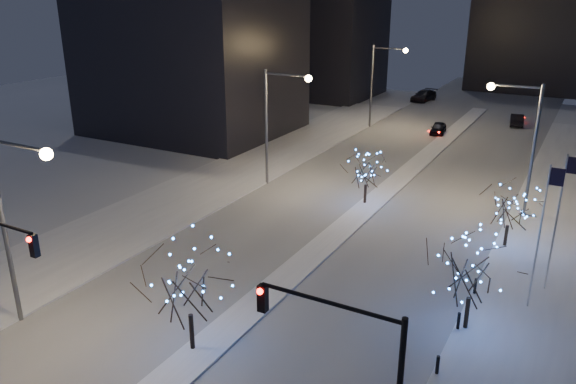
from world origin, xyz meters
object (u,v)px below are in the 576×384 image
Objects in this scene: street_lamp_w_far at (380,75)px; car_far at (424,96)px; holiday_tree_median_near at (188,282)px; holiday_tree_plaza_far at (510,207)px; street_lamp_w_mid at (277,113)px; car_near at (438,128)px; car_mid at (517,120)px; holiday_tree_plaza_near at (472,271)px; traffic_signal_east at (354,365)px; street_lamp_east at (522,132)px; street_lamp_w_near at (14,208)px; holiday_tree_median_far at (366,169)px.

street_lamp_w_far reaches higher than car_far.
holiday_tree_median_near is 22.22m from holiday_tree_plaza_far.
street_lamp_w_mid is 25.00m from street_lamp_w_far.
street_lamp_w_far reaches higher than car_near.
car_mid is (14.97, 9.80, -5.76)m from street_lamp_w_far.
holiday_tree_plaza_near is at bearing 86.79° from car_mid.
traffic_signal_east is 1.24× the size of car_far.
car_far is at bearing 114.23° from street_lamp_east.
street_lamp_w_near is 25.00m from street_lamp_w_mid.
holiday_tree_plaza_near reaches higher than car_far.
street_lamp_w_mid is 19.26m from street_lamp_east.
car_near is 0.94× the size of holiday_tree_plaza_far.
holiday_tree_plaza_near is (19.44, -14.69, -3.14)m from street_lamp_w_mid.
holiday_tree_plaza_near is at bearing 82.15° from traffic_signal_east.
traffic_signal_east is 61.01m from car_mid.
traffic_signal_east is 1.73× the size of car_near.
street_lamp_w_mid reaches higher than car_near.
street_lamp_w_mid is 2.47× the size of car_near.
street_lamp_east is 7.49m from holiday_tree_plaza_far.
street_lamp_w_near is 17.99m from traffic_signal_east.
street_lamp_w_far is 21.17m from car_far.
car_far is 1.30× the size of holiday_tree_median_far.
holiday_tree_plaza_near is (1.56, 11.31, -1.40)m from traffic_signal_east.
holiday_tree_plaza_near reaches higher than holiday_tree_plaza_far.
street_lamp_w_far is 27.19m from holiday_tree_median_far.
holiday_tree_median_near is (8.44, -47.75, -2.79)m from street_lamp_w_far.
car_far is 1.13× the size of holiday_tree_plaza_near.
street_lamp_w_near is 70.62m from car_far.
street_lamp_w_near is 1.43× the size of traffic_signal_east.
holiday_tree_plaza_near is at bearing -88.65° from street_lamp_east.
street_lamp_w_near is 1.77× the size of car_far.
street_lamp_w_far is 48.57m from holiday_tree_median_near.
street_lamp_east is at bearing 87.74° from traffic_signal_east.
street_lamp_w_mid is at bearing 90.00° from street_lamp_w_near.
street_lamp_w_near is at bearing -152.06° from holiday_tree_plaza_near.
street_lamp_w_far is at bearing 116.09° from holiday_tree_plaza_near.
street_lamp_east is at bearing 91.35° from holiday_tree_plaza_near.
street_lamp_w_mid is 1.69× the size of holiday_tree_median_near.
street_lamp_w_near is at bearing -109.07° from holiday_tree_median_far.
holiday_tree_plaza_far is at bearing 47.59° from street_lamp_w_near.
street_lamp_w_far is at bearing 130.85° from street_lamp_east.
holiday_tree_median_near is at bearing -143.77° from holiday_tree_plaza_near.
traffic_signal_east reaches higher than car_mid.
car_near is (7.44, 25.50, -5.81)m from street_lamp_w_mid.
street_lamp_w_far reaches higher than holiday_tree_median_near.
car_far is (-15.03, 10.59, 0.09)m from car_mid.
holiday_tree_median_near is 22.17m from holiday_tree_median_far.
street_lamp_w_near is at bearing -132.41° from holiday_tree_plaza_far.
street_lamp_w_far is 29.08m from street_lamp_east.
car_near is at bearing 92.19° from holiday_tree_median_far.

